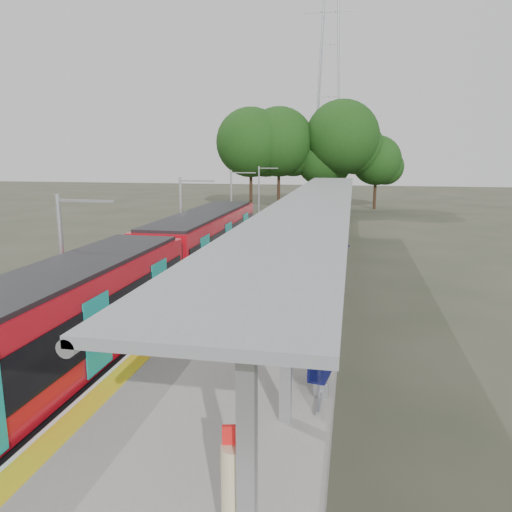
{
  "coord_description": "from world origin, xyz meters",
  "views": [
    {
      "loc": [
        3.27,
        -7.93,
        6.74
      ],
      "look_at": [
        -0.8,
        13.09,
        2.3
      ],
      "focal_mm": 35.0,
      "sensor_mm": 36.0,
      "label": 1
    }
  ],
  "objects": [
    {
      "name": "tactile_strip",
      "position": [
        -2.55,
        20.0,
        1.01
      ],
      "size": [
        0.6,
        50.0,
        0.02
      ],
      "primitive_type": "cube",
      "color": "yellow",
      "rests_on": "platform"
    },
    {
      "name": "pylon",
      "position": [
        -1.0,
        73.0,
        19.0
      ],
      "size": [
        8.0,
        4.0,
        38.0
      ],
      "primitive_type": null,
      "color": "#9EA0A5",
      "rests_on": "ground"
    },
    {
      "name": "bench_mid",
      "position": [
        2.55,
        20.06,
        1.59
      ],
      "size": [
        1.14,
        1.7,
        1.12
      ],
      "rotation": [
        0.0,
        0.0,
        -0.42
      ],
      "color": "#111455",
      "rests_on": "platform"
    },
    {
      "name": "tree_cluster",
      "position": [
        -2.43,
        51.83,
        7.7
      ],
      "size": [
        21.48,
        11.3,
        12.81
      ],
      "color": "#382316",
      "rests_on": "ground"
    },
    {
      "name": "canopy",
      "position": [
        1.61,
        16.19,
        4.2
      ],
      "size": [
        3.27,
        38.0,
        3.66
      ],
      "color": "#9EA0A5",
      "rests_on": "platform"
    },
    {
      "name": "bench_near",
      "position": [
        2.62,
        3.71,
        1.5
      ],
      "size": [
        0.64,
        1.44,
        0.95
      ],
      "rotation": [
        0.0,
        0.0,
        -0.16
      ],
      "color": "#111455",
      "rests_on": "platform"
    },
    {
      "name": "trackbed",
      "position": [
        -4.5,
        20.0,
        0.12
      ],
      "size": [
        3.0,
        70.0,
        0.24
      ],
      "primitive_type": "cube",
      "color": "#59544C",
      "rests_on": "ground"
    },
    {
      "name": "end_fence",
      "position": [
        0.0,
        44.95,
        1.6
      ],
      "size": [
        6.0,
        0.1,
        1.2
      ],
      "primitive_type": "cube",
      "color": "#9EA0A5",
      "rests_on": "platform"
    },
    {
      "name": "ground",
      "position": [
        0.0,
        0.0,
        0.0
      ],
      "size": [
        200.0,
        200.0,
        0.0
      ],
      "primitive_type": "plane",
      "color": "#474438",
      "rests_on": "ground"
    },
    {
      "name": "train",
      "position": [
        -4.5,
        10.43,
        2.05
      ],
      "size": [
        2.74,
        27.6,
        3.62
      ],
      "color": "black",
      "rests_on": "ground"
    },
    {
      "name": "info_pillar_far",
      "position": [
        0.31,
        18.88,
        1.68
      ],
      "size": [
        0.36,
        0.36,
        1.58
      ],
      "rotation": [
        0.0,
        0.0,
        0.11
      ],
      "color": "beige",
      "rests_on": "platform"
    },
    {
      "name": "info_pillar_near",
      "position": [
        1.79,
        -1.76,
        1.87
      ],
      "size": [
        0.45,
        0.45,
        2.0
      ],
      "rotation": [
        0.0,
        0.0,
        0.22
      ],
      "color": "beige",
      "rests_on": "platform"
    },
    {
      "name": "catenary_masts",
      "position": [
        -6.22,
        19.0,
        2.91
      ],
      "size": [
        2.08,
        48.16,
        5.4
      ],
      "color": "#9EA0A5",
      "rests_on": "ground"
    },
    {
      "name": "bench_far",
      "position": [
        1.53,
        26.41,
        1.62
      ],
      "size": [
        0.55,
        1.72,
        1.17
      ],
      "rotation": [
        0.0,
        0.0,
        -0.01
      ],
      "color": "#111455",
      "rests_on": "platform"
    },
    {
      "name": "litter_bin",
      "position": [
        1.43,
        14.36,
        1.49
      ],
      "size": [
        0.52,
        0.52,
        0.98
      ],
      "primitive_type": "cylinder",
      "rotation": [
        0.0,
        0.0,
        -0.09
      ],
      "color": "#9EA0A5",
      "rests_on": "platform"
    },
    {
      "name": "platform",
      "position": [
        0.0,
        20.0,
        0.5
      ],
      "size": [
        6.0,
        50.0,
        1.0
      ],
      "primitive_type": "cube",
      "color": "gray",
      "rests_on": "ground"
    }
  ]
}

